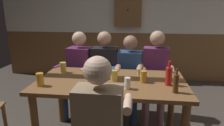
# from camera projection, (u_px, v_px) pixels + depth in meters

# --- Properties ---
(back_wall_wainscot) EXTENTS (5.50, 0.12, 1.03)m
(back_wall_wainscot) POSITION_uv_depth(u_px,v_px,m) (124.00, 55.00, 4.57)
(back_wall_wainscot) COLOR brown
(back_wall_wainscot) RESTS_ON ground_plane
(dining_table) EXTENTS (1.66, 0.88, 0.78)m
(dining_table) POSITION_uv_depth(u_px,v_px,m) (111.00, 90.00, 2.27)
(dining_table) COLOR brown
(dining_table) RESTS_ON ground_plane
(person_0) EXTENTS (0.52, 0.58, 1.23)m
(person_0) POSITION_uv_depth(u_px,v_px,m) (78.00, 70.00, 2.97)
(person_0) COLOR #6B2D66
(person_0) RESTS_ON ground_plane
(person_1) EXTENTS (0.51, 0.52, 1.24)m
(person_1) POSITION_uv_depth(u_px,v_px,m) (104.00, 70.00, 2.94)
(person_1) COLOR black
(person_1) RESTS_ON ground_plane
(person_2) EXTENTS (0.51, 0.54, 1.19)m
(person_2) POSITION_uv_depth(u_px,v_px,m) (129.00, 73.00, 2.89)
(person_2) COLOR #2D4C84
(person_2) RESTS_ON ground_plane
(person_3) EXTENTS (0.52, 0.55, 1.26)m
(person_3) POSITION_uv_depth(u_px,v_px,m) (155.00, 72.00, 2.83)
(person_3) COLOR #6B2D66
(person_3) RESTS_ON ground_plane
(person_4) EXTENTS (0.51, 0.51, 1.23)m
(person_4) POSITION_uv_depth(u_px,v_px,m) (100.00, 121.00, 1.63)
(person_4) COLOR #997F60
(person_4) RESTS_ON ground_plane
(table_candle) EXTENTS (0.04, 0.04, 0.08)m
(table_candle) POSITION_uv_depth(u_px,v_px,m) (139.00, 72.00, 2.41)
(table_candle) COLOR #F9E08C
(table_candle) RESTS_ON dining_table
(plate_0) EXTENTS (0.21, 0.21, 0.01)m
(plate_0) POSITION_uv_depth(u_px,v_px,m) (111.00, 93.00, 1.90)
(plate_0) COLOR white
(plate_0) RESTS_ON dining_table
(bottle_0) EXTENTS (0.05, 0.05, 0.24)m
(bottle_0) POSITION_uv_depth(u_px,v_px,m) (176.00, 83.00, 1.90)
(bottle_0) COLOR #593314
(bottle_0) RESTS_ON dining_table
(bottle_1) EXTENTS (0.07, 0.07, 0.26)m
(bottle_1) POSITION_uv_depth(u_px,v_px,m) (169.00, 76.00, 2.09)
(bottle_1) COLOR red
(bottle_1) RESTS_ON dining_table
(pint_glass_0) EXTENTS (0.07, 0.07, 0.13)m
(pint_glass_0) POSITION_uv_depth(u_px,v_px,m) (143.00, 77.00, 2.18)
(pint_glass_0) COLOR gold
(pint_glass_0) RESTS_ON dining_table
(pint_glass_1) EXTENTS (0.08, 0.08, 0.13)m
(pint_glass_1) POSITION_uv_depth(u_px,v_px,m) (63.00, 67.00, 2.51)
(pint_glass_1) COLOR #E5C64C
(pint_glass_1) RESTS_ON dining_table
(pint_glass_2) EXTENTS (0.07, 0.07, 0.14)m
(pint_glass_2) POSITION_uv_depth(u_px,v_px,m) (40.00, 79.00, 2.07)
(pint_glass_2) COLOR gold
(pint_glass_2) RESTS_ON dining_table
(pint_glass_3) EXTENTS (0.08, 0.08, 0.12)m
(pint_glass_3) POSITION_uv_depth(u_px,v_px,m) (114.00, 75.00, 2.23)
(pint_glass_3) COLOR #E5C64C
(pint_glass_3) RESTS_ON dining_table
(pint_glass_4) EXTENTS (0.06, 0.06, 0.12)m
(pint_glass_4) POSITION_uv_depth(u_px,v_px,m) (127.00, 83.00, 2.00)
(pint_glass_4) COLOR white
(pint_glass_4) RESTS_ON dining_table
(wall_dart_cabinet) EXTENTS (0.56, 0.15, 0.70)m
(wall_dart_cabinet) POSITION_uv_depth(u_px,v_px,m) (128.00, 10.00, 4.17)
(wall_dart_cabinet) COLOR brown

